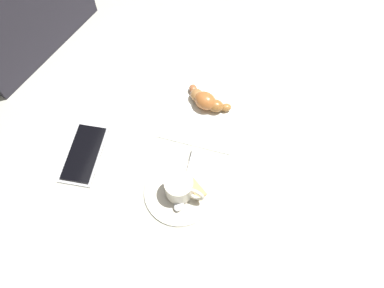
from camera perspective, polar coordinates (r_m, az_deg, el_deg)
ground_plane at (r=0.81m, az=0.92°, el=-0.10°), size 1.80×1.80×0.00m
saucer at (r=0.77m, az=-1.93°, el=-7.25°), size 0.14×0.14×0.01m
espresso_cup at (r=0.74m, az=-1.86°, el=-6.60°), size 0.06×0.08×0.05m
teaspoon at (r=0.76m, az=-1.50°, el=-6.82°), size 0.14×0.02×0.01m
sugar_packet at (r=0.76m, az=0.27°, el=-6.40°), size 0.05×0.06×0.01m
napkin at (r=0.86m, az=1.72°, el=5.06°), size 0.18×0.17×0.00m
croissant at (r=0.85m, az=2.16°, el=6.63°), size 0.07×0.11×0.04m
cell_phone at (r=0.83m, az=-16.06°, el=-1.40°), size 0.15×0.08×0.01m
laptop_bag at (r=0.99m, az=-24.65°, el=18.19°), size 0.36×0.21×0.22m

